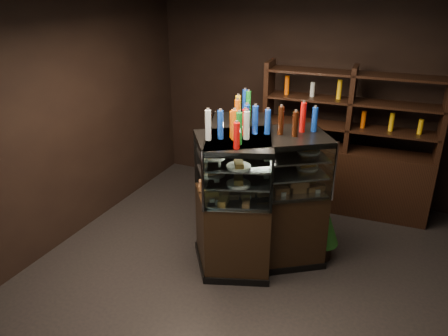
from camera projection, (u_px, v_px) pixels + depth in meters
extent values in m
plane|color=black|center=(260.00, 284.00, 4.66)|extent=(5.00, 5.00, 0.00)
cube|color=black|center=(324.00, 94.00, 6.15)|extent=(5.00, 0.02, 3.00)
cube|color=black|center=(59.00, 120.00, 5.00)|extent=(0.02, 5.00, 3.00)
cube|color=black|center=(259.00, 225.00, 4.91)|extent=(1.50, 1.33, 0.88)
cube|color=black|center=(258.00, 255.00, 5.07)|extent=(1.54, 1.37, 0.08)
cube|color=black|center=(262.00, 138.00, 4.50)|extent=(1.50, 1.33, 0.06)
cube|color=silver|center=(261.00, 189.00, 4.73)|extent=(1.42, 1.25, 0.02)
cube|color=silver|center=(261.00, 172.00, 4.65)|extent=(1.42, 1.25, 0.02)
cube|color=silver|center=(262.00, 155.00, 4.57)|extent=(1.42, 1.25, 0.02)
cube|color=white|center=(271.00, 177.00, 4.30)|extent=(1.12, 0.78, 0.62)
cylinder|color=silver|center=(335.00, 172.00, 4.42)|extent=(0.03, 0.03, 0.64)
cylinder|color=silver|center=(203.00, 182.00, 4.19)|extent=(0.03, 0.03, 0.64)
cube|color=black|center=(240.00, 217.00, 5.09)|extent=(1.10, 1.50, 0.88)
cube|color=black|center=(239.00, 246.00, 5.25)|extent=(1.13, 1.55, 0.08)
cube|color=black|center=(241.00, 132.00, 4.68)|extent=(1.10, 1.50, 0.06)
cube|color=silver|center=(240.00, 182.00, 4.91)|extent=(1.03, 1.43, 0.02)
cube|color=silver|center=(240.00, 165.00, 4.83)|extent=(1.03, 1.43, 0.02)
cube|color=silver|center=(241.00, 149.00, 4.75)|extent=(1.03, 1.43, 0.02)
cube|color=white|center=(209.00, 156.00, 4.81)|extent=(0.47, 1.27, 0.62)
cylinder|color=silver|center=(203.00, 182.00, 4.19)|extent=(0.03, 0.03, 0.64)
cylinder|color=silver|center=(215.00, 136.00, 5.43)|extent=(0.03, 0.03, 0.64)
cube|color=gold|center=(209.00, 192.00, 4.59)|extent=(0.20, 0.18, 0.06)
cube|color=gold|center=(227.00, 190.00, 4.62)|extent=(0.20, 0.18, 0.06)
cube|color=gold|center=(244.00, 189.00, 4.65)|extent=(0.20, 0.18, 0.06)
cube|color=gold|center=(262.00, 187.00, 4.69)|extent=(0.20, 0.18, 0.06)
cube|color=gold|center=(278.00, 186.00, 4.72)|extent=(0.20, 0.18, 0.06)
cube|color=gold|center=(295.00, 185.00, 4.75)|extent=(0.20, 0.18, 0.06)
cube|color=gold|center=(312.00, 183.00, 4.78)|extent=(0.20, 0.18, 0.06)
cylinder|color=white|center=(214.00, 174.00, 4.56)|extent=(0.24, 0.24, 0.02)
cube|color=gold|center=(214.00, 171.00, 4.54)|extent=(0.19, 0.17, 0.05)
cylinder|color=white|center=(261.00, 170.00, 4.64)|extent=(0.24, 0.24, 0.02)
cube|color=gold|center=(261.00, 167.00, 4.63)|extent=(0.19, 0.17, 0.05)
cylinder|color=white|center=(307.00, 167.00, 4.73)|extent=(0.24, 0.24, 0.02)
cube|color=gold|center=(307.00, 164.00, 4.72)|extent=(0.19, 0.17, 0.05)
cylinder|color=white|center=(214.00, 157.00, 4.48)|extent=(0.24, 0.24, 0.02)
cube|color=gold|center=(214.00, 154.00, 4.47)|extent=(0.19, 0.17, 0.05)
cylinder|color=white|center=(262.00, 154.00, 4.57)|extent=(0.24, 0.24, 0.02)
cube|color=gold|center=(262.00, 151.00, 4.55)|extent=(0.19, 0.17, 0.05)
cylinder|color=white|center=(308.00, 151.00, 4.65)|extent=(0.24, 0.24, 0.02)
cube|color=gold|center=(309.00, 148.00, 4.64)|extent=(0.19, 0.17, 0.05)
cube|color=gold|center=(239.00, 159.00, 5.42)|extent=(0.15, 0.20, 0.06)
cube|color=gold|center=(239.00, 165.00, 5.24)|extent=(0.15, 0.20, 0.06)
cube|color=gold|center=(238.00, 172.00, 5.07)|extent=(0.15, 0.20, 0.06)
cube|color=gold|center=(237.00, 178.00, 4.90)|extent=(0.15, 0.20, 0.06)
cube|color=gold|center=(236.00, 186.00, 4.72)|extent=(0.15, 0.20, 0.06)
cube|color=gold|center=(236.00, 194.00, 4.55)|extent=(0.15, 0.20, 0.06)
cube|color=gold|center=(235.00, 202.00, 4.38)|extent=(0.15, 0.20, 0.06)
cylinder|color=white|center=(242.00, 147.00, 5.29)|extent=(0.24, 0.24, 0.02)
cube|color=gold|center=(242.00, 144.00, 5.28)|extent=(0.14, 0.19, 0.05)
cylinder|color=white|center=(240.00, 163.00, 4.82)|extent=(0.24, 0.24, 0.02)
cube|color=gold|center=(240.00, 160.00, 4.81)|extent=(0.14, 0.19, 0.05)
cylinder|color=white|center=(238.00, 183.00, 4.35)|extent=(0.24, 0.24, 0.02)
cube|color=gold|center=(238.00, 180.00, 4.34)|extent=(0.14, 0.19, 0.05)
cylinder|color=white|center=(242.00, 132.00, 5.21)|extent=(0.24, 0.24, 0.02)
cube|color=gold|center=(242.00, 129.00, 5.20)|extent=(0.14, 0.19, 0.05)
cylinder|color=white|center=(241.00, 147.00, 4.74)|extent=(0.24, 0.24, 0.02)
cube|color=gold|center=(241.00, 144.00, 4.73)|extent=(0.14, 0.19, 0.05)
cylinder|color=white|center=(239.00, 166.00, 4.27)|extent=(0.24, 0.24, 0.02)
cube|color=gold|center=(239.00, 163.00, 4.26)|extent=(0.14, 0.19, 0.05)
cylinder|color=#0F38B2|center=(208.00, 126.00, 4.34)|extent=(0.06, 0.06, 0.28)
cylinder|color=silver|center=(208.00, 111.00, 4.28)|extent=(0.03, 0.03, 0.02)
cylinder|color=#147223|center=(220.00, 125.00, 4.36)|extent=(0.06, 0.06, 0.28)
cylinder|color=silver|center=(220.00, 111.00, 4.30)|extent=(0.03, 0.03, 0.02)
cylinder|color=#D8590A|center=(233.00, 124.00, 4.38)|extent=(0.06, 0.06, 0.28)
cylinder|color=silver|center=(233.00, 110.00, 4.32)|extent=(0.03, 0.03, 0.02)
cylinder|color=black|center=(245.00, 124.00, 4.40)|extent=(0.06, 0.06, 0.28)
cylinder|color=silver|center=(245.00, 109.00, 4.34)|extent=(0.03, 0.03, 0.02)
cylinder|color=#B20C0A|center=(257.00, 123.00, 4.42)|extent=(0.06, 0.06, 0.28)
cylinder|color=silver|center=(258.00, 109.00, 4.36)|extent=(0.03, 0.03, 0.02)
cylinder|color=yellow|center=(269.00, 122.00, 4.44)|extent=(0.06, 0.06, 0.28)
cylinder|color=silver|center=(270.00, 108.00, 4.38)|extent=(0.03, 0.03, 0.02)
cylinder|color=silver|center=(281.00, 122.00, 4.46)|extent=(0.06, 0.06, 0.28)
cylinder|color=silver|center=(282.00, 107.00, 4.40)|extent=(0.03, 0.03, 0.02)
cylinder|color=#0F38B2|center=(293.00, 121.00, 4.48)|extent=(0.06, 0.06, 0.28)
cylinder|color=silver|center=(294.00, 107.00, 4.42)|extent=(0.03, 0.03, 0.02)
cylinder|color=#147223|center=(304.00, 120.00, 4.51)|extent=(0.06, 0.06, 0.28)
cylinder|color=silver|center=(305.00, 106.00, 4.45)|extent=(0.03, 0.03, 0.02)
cylinder|color=#D8590A|center=(316.00, 120.00, 4.53)|extent=(0.06, 0.06, 0.28)
cylinder|color=silver|center=(317.00, 106.00, 4.47)|extent=(0.03, 0.03, 0.02)
cylinder|color=#0F38B2|center=(243.00, 103.00, 5.13)|extent=(0.06, 0.06, 0.28)
cylinder|color=silver|center=(243.00, 91.00, 5.07)|extent=(0.03, 0.03, 0.02)
cylinder|color=#147223|center=(243.00, 106.00, 5.01)|extent=(0.06, 0.06, 0.28)
cylinder|color=silver|center=(243.00, 93.00, 4.95)|extent=(0.03, 0.03, 0.02)
cylinder|color=#D8590A|center=(242.00, 109.00, 4.90)|extent=(0.06, 0.06, 0.28)
cylinder|color=silver|center=(242.00, 96.00, 4.84)|extent=(0.03, 0.03, 0.02)
cylinder|color=black|center=(242.00, 112.00, 4.78)|extent=(0.06, 0.06, 0.28)
cylinder|color=silver|center=(242.00, 99.00, 4.72)|extent=(0.03, 0.03, 0.02)
cylinder|color=#B20C0A|center=(241.00, 115.00, 4.67)|extent=(0.06, 0.06, 0.28)
cylinder|color=silver|center=(242.00, 102.00, 4.61)|extent=(0.03, 0.03, 0.02)
cylinder|color=yellow|center=(241.00, 119.00, 4.55)|extent=(0.06, 0.06, 0.28)
cylinder|color=silver|center=(241.00, 105.00, 4.49)|extent=(0.03, 0.03, 0.02)
cylinder|color=silver|center=(240.00, 123.00, 4.44)|extent=(0.06, 0.06, 0.28)
cylinder|color=silver|center=(241.00, 108.00, 4.38)|extent=(0.03, 0.03, 0.02)
cylinder|color=#0F38B2|center=(240.00, 126.00, 4.32)|extent=(0.06, 0.06, 0.28)
cylinder|color=silver|center=(240.00, 112.00, 4.26)|extent=(0.03, 0.03, 0.02)
cylinder|color=#147223|center=(239.00, 131.00, 4.20)|extent=(0.06, 0.06, 0.28)
cylinder|color=silver|center=(240.00, 116.00, 4.14)|extent=(0.03, 0.03, 0.02)
cylinder|color=#D8590A|center=(239.00, 135.00, 4.09)|extent=(0.06, 0.06, 0.28)
cylinder|color=silver|center=(239.00, 119.00, 4.03)|extent=(0.03, 0.03, 0.02)
cylinder|color=black|center=(320.00, 249.00, 5.09)|extent=(0.26, 0.26, 0.20)
cone|color=#19571A|center=(323.00, 221.00, 4.94)|extent=(0.40, 0.40, 0.55)
cone|color=#19571A|center=(324.00, 207.00, 4.87)|extent=(0.31, 0.31, 0.38)
cube|color=black|center=(342.00, 179.00, 6.02)|extent=(2.27, 0.55, 0.90)
cube|color=black|center=(269.00, 101.00, 5.98)|extent=(0.08, 0.38, 1.10)
cube|color=black|center=(351.00, 109.00, 5.62)|extent=(0.08, 0.38, 1.10)
cube|color=black|center=(444.00, 118.00, 5.27)|extent=(0.08, 0.38, 1.10)
cube|color=black|center=(349.00, 127.00, 5.72)|extent=(2.22, 0.51, 0.03)
cube|color=black|center=(352.00, 101.00, 5.58)|extent=(2.22, 0.51, 0.03)
cube|color=black|center=(355.00, 74.00, 5.44)|extent=(2.22, 0.51, 0.03)
cylinder|color=#0F38B2|center=(285.00, 112.00, 5.95)|extent=(0.06, 0.06, 0.22)
cylinder|color=#147223|center=(310.00, 114.00, 5.84)|extent=(0.06, 0.06, 0.22)
cylinder|color=#D8590A|center=(336.00, 117.00, 5.73)|extent=(0.06, 0.06, 0.22)
cylinder|color=black|center=(363.00, 120.00, 5.62)|extent=(0.06, 0.06, 0.22)
cylinder|color=#B20C0A|center=(391.00, 122.00, 5.51)|extent=(0.06, 0.06, 0.22)
cylinder|color=yellow|center=(421.00, 125.00, 5.39)|extent=(0.06, 0.06, 0.22)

